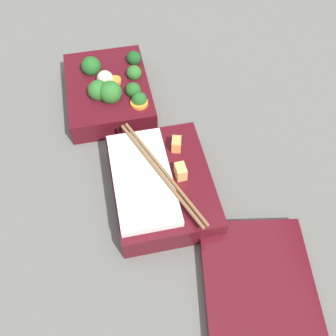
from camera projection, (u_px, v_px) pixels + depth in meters
The scene contains 4 objects.
ground_plane at pixel (133, 139), 0.68m from camera, with size 3.00×3.00×0.00m, color slate.
bento_tray_vegetable at pixel (109, 90), 0.71m from camera, with size 0.20×0.15×0.07m.
bento_tray_rice at pixel (159, 184), 0.59m from camera, with size 0.21×0.15×0.06m.
bento_lid at pixel (259, 288), 0.51m from camera, with size 0.19×0.14×0.02m, color #510F19.
Camera 1 is at (0.45, -0.03, 0.52)m, focal length 42.00 mm.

